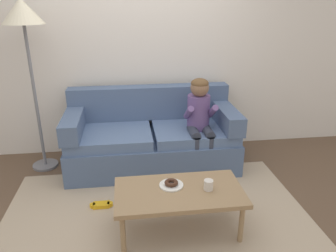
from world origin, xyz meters
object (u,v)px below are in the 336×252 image
(coffee_table, at_px, (179,194))
(toy_controller, at_px, (101,205))
(person_child, at_px, (200,117))
(floor_lamp, at_px, (24,24))
(mug, at_px, (208,185))
(couch, at_px, (152,139))
(donut, at_px, (171,183))

(coffee_table, distance_m, toy_controller, 0.89)
(person_child, bearing_deg, floor_lamp, 170.56)
(coffee_table, height_order, mug, mug)
(toy_controller, bearing_deg, couch, 77.67)
(coffee_table, distance_m, mug, 0.26)
(couch, height_order, floor_lamp, floor_lamp)
(donut, bearing_deg, mug, -18.12)
(floor_lamp, bearing_deg, couch, -4.51)
(mug, distance_m, floor_lamp, 2.51)
(donut, xyz_separation_m, toy_controller, (-0.65, 0.34, -0.41))
(mug, xyz_separation_m, toy_controller, (-0.95, 0.44, -0.43))
(donut, distance_m, toy_controller, 0.84)
(toy_controller, xyz_separation_m, floor_lamp, (-0.73, 0.96, 1.66))
(mug, height_order, toy_controller, mug)
(donut, xyz_separation_m, mug, (0.31, -0.10, 0.01))
(person_child, xyz_separation_m, floor_lamp, (-1.85, 0.31, 1.01))
(person_child, relative_size, toy_controller, 4.87)
(coffee_table, height_order, floor_lamp, floor_lamp)
(person_child, xyz_separation_m, toy_controller, (-1.12, -0.65, -0.65))
(coffee_table, bearing_deg, person_child, 68.92)
(donut, relative_size, toy_controller, 0.53)
(coffee_table, height_order, person_child, person_child)
(mug, bearing_deg, toy_controller, 155.23)
(coffee_table, bearing_deg, donut, 125.62)
(coffee_table, xyz_separation_m, toy_controller, (-0.70, 0.42, -0.34))
(donut, height_order, toy_controller, donut)
(couch, distance_m, person_child, 0.66)
(donut, xyz_separation_m, floor_lamp, (-1.38, 1.30, 1.25))
(mug, relative_size, toy_controller, 0.40)
(person_child, distance_m, floor_lamp, 2.13)
(couch, xyz_separation_m, floor_lamp, (-1.31, 0.10, 1.35))
(donut, bearing_deg, person_child, 64.69)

